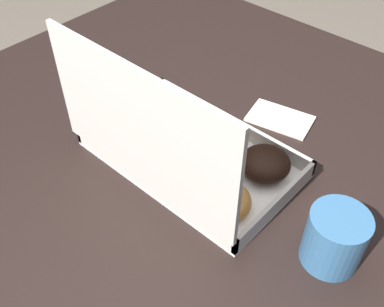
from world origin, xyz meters
TOP-DOWN VIEW (x-y plane):
  - ground_plane at (0.00, 0.00)m, footprint 8.00×8.00m
  - dining_table at (0.00, 0.00)m, footprint 1.18×1.01m
  - donut_box at (-0.04, 0.12)m, footprint 0.39×0.24m
  - coffee_mug at (-0.33, 0.11)m, footprint 0.09×0.09m
  - paper_napkin at (-0.09, -0.11)m, footprint 0.14×0.11m

SIDE VIEW (x-z plane):
  - ground_plane at x=0.00m, z-range 0.00..0.00m
  - dining_table at x=0.00m, z-range 0.29..1.04m
  - paper_napkin at x=-0.09m, z-range 0.76..0.76m
  - donut_box at x=-0.04m, z-range 0.67..0.94m
  - coffee_mug at x=-0.33m, z-range 0.76..0.85m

